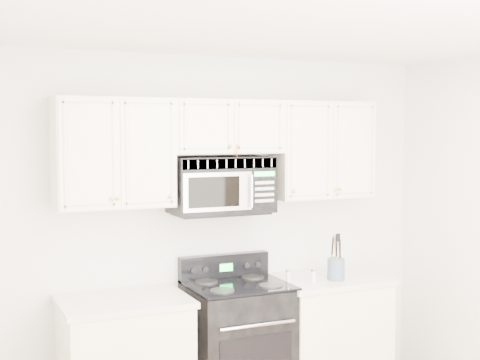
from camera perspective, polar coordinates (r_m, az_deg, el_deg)
room at (r=3.56m, az=8.67°, el=-7.94°), size 3.51×3.51×2.61m
base_cabinet_right at (r=5.37m, az=7.40°, el=-13.34°), size 0.86×0.65×0.92m
range at (r=5.03m, az=-0.18°, el=-13.86°), size 0.72×0.65×1.11m
upper_cabinets at (r=4.89m, az=-1.37°, el=2.91°), size 2.44×0.37×0.75m
microwave at (r=4.87m, az=-1.62°, el=-0.39°), size 0.74×0.42×0.41m
utensil_crock at (r=5.14m, az=8.20°, el=-7.42°), size 0.13×0.13×0.35m
shaker_salt at (r=5.05m, az=4.14°, el=-8.13°), size 0.04×0.04×0.09m
shaker_pepper at (r=5.05m, az=6.29°, el=-8.10°), size 0.04×0.04×0.10m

